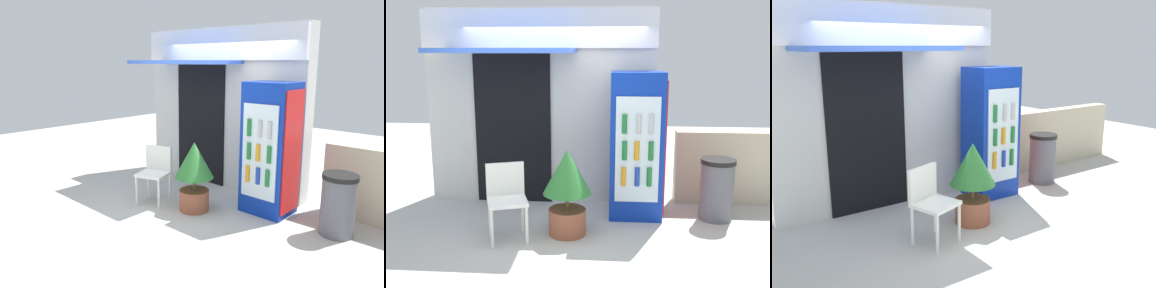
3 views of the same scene
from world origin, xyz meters
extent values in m
plane|color=beige|center=(0.00, 0.00, 0.00)|extent=(16.00, 16.00, 0.00)
cube|color=silver|center=(-0.23, 1.42, 1.38)|extent=(3.26, 0.30, 2.77)
cube|color=white|center=(-0.23, 1.23, 2.48)|extent=(3.26, 0.08, 0.53)
cube|color=blue|center=(-0.62, 0.81, 2.19)|extent=(1.84, 0.93, 0.06)
cube|color=black|center=(-0.62, 1.26, 1.07)|extent=(1.09, 0.03, 2.14)
cube|color=#0C2D9E|center=(1.12, 0.82, 0.96)|extent=(0.69, 0.56, 1.92)
cube|color=silver|center=(1.12, 0.52, 0.96)|extent=(0.55, 0.02, 1.35)
cube|color=red|center=(1.47, 0.82, 0.96)|extent=(0.02, 0.50, 1.73)
cylinder|color=orange|center=(0.95, 0.51, 0.63)|extent=(0.06, 0.06, 0.24)
cylinder|color=#1938A5|center=(1.12, 0.51, 0.63)|extent=(0.06, 0.06, 0.24)
cylinder|color=#196B2D|center=(1.28, 0.51, 0.63)|extent=(0.06, 0.06, 0.24)
cylinder|color=#196B2D|center=(0.96, 0.51, 0.96)|extent=(0.06, 0.06, 0.24)
cylinder|color=orange|center=(1.11, 0.51, 0.96)|extent=(0.06, 0.06, 0.24)
cylinder|color=#196B2D|center=(1.29, 0.51, 0.96)|extent=(0.06, 0.06, 0.24)
cylinder|color=#196B2D|center=(0.95, 0.51, 1.30)|extent=(0.06, 0.06, 0.24)
cylinder|color=#B2B2B7|center=(1.13, 0.51, 1.30)|extent=(0.06, 0.06, 0.24)
cylinder|color=#B2B2B7|center=(1.28, 0.51, 1.30)|extent=(0.06, 0.06, 0.24)
cylinder|color=white|center=(-0.53, -0.35, 0.23)|extent=(0.04, 0.04, 0.45)
cylinder|color=white|center=(-0.16, -0.22, 0.23)|extent=(0.04, 0.04, 0.45)
cylinder|color=white|center=(-0.65, 0.00, 0.23)|extent=(0.04, 0.04, 0.45)
cylinder|color=white|center=(-0.28, 0.13, 0.23)|extent=(0.04, 0.04, 0.45)
cube|color=white|center=(-0.40, -0.11, 0.47)|extent=(0.56, 0.54, 0.04)
cube|color=white|center=(-0.46, 0.07, 0.69)|extent=(0.44, 0.18, 0.40)
cylinder|color=#995138|center=(0.27, 0.11, 0.16)|extent=(0.45, 0.45, 0.32)
cylinder|color=brown|center=(0.27, 0.11, 0.42)|extent=(0.05, 0.05, 0.20)
cone|color=#2D7533|center=(0.27, 0.11, 0.78)|extent=(0.58, 0.58, 0.53)
cylinder|color=#595960|center=(2.18, 0.75, 0.38)|extent=(0.43, 0.43, 0.75)
cylinder|color=black|center=(2.18, 0.75, 0.78)|extent=(0.45, 0.45, 0.06)
camera|label=1|loc=(3.79, -3.77, 2.21)|focal=34.42mm
camera|label=2|loc=(0.80, -4.95, 2.20)|focal=41.69mm
camera|label=3|loc=(-2.64, -3.87, 2.22)|focal=38.50mm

